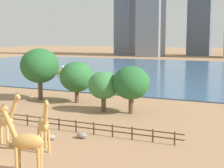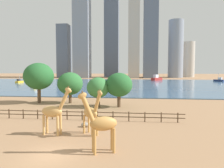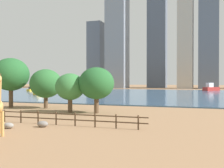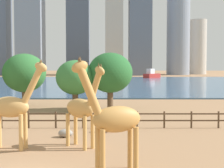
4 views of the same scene
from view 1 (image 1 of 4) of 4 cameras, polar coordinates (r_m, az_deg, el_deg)
name	(u,v)px [view 1 (image 1 of 4)]	position (r m, az deg, el deg)	size (l,w,h in m)	color
ground_plane	(192,71)	(100.51, 13.21, 2.09)	(400.00, 400.00, 0.00)	#9E7551
harbor_water	(190,72)	(97.57, 12.86, 1.99)	(180.00, 86.00, 0.20)	#3D6084
giraffe_tall	(26,141)	(25.78, -14.18, -9.22)	(3.31, 1.80, 5.25)	#C18C47
giraffe_companion	(44,125)	(30.46, -11.29, -6.69)	(2.73, 2.65, 4.98)	tan
giraffe_young	(5,120)	(32.58, -17.33, -5.70)	(3.57, 1.25, 5.21)	tan
boulder_near_fence	(50,137)	(34.08, -10.19, -8.67)	(0.98, 0.73, 0.55)	gray
boulder_by_pole	(82,135)	(34.16, -5.05, -8.50)	(1.10, 0.79, 0.59)	gray
enclosure_fence	(61,123)	(37.13, -8.49, -6.46)	(26.12, 0.14, 1.30)	#4C3826
tree_left_large	(131,83)	(43.97, 3.21, 0.19)	(4.79, 4.79, 6.20)	brown
tree_center_broad	(77,77)	(51.45, -5.90, 1.19)	(5.05, 5.05, 6.20)	brown
tree_right_tall	(40,66)	(54.38, -11.93, 2.97)	(5.97, 5.97, 8.09)	brown
tree_left_small	(104,85)	(45.08, -1.41, -0.24)	(4.07, 4.07, 5.38)	brown
boat_sailboat	(53,62)	(120.70, -9.81, 3.54)	(1.98, 4.43, 3.86)	gold
boat_tug	(65,71)	(91.12, -7.86, 2.19)	(2.69, 4.78, 1.99)	gold
skyline_block_left	(126,16)	(183.04, 2.27, 11.27)	(8.97, 10.42, 40.92)	slate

